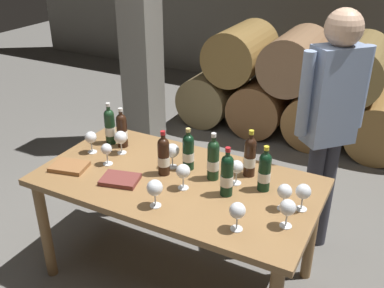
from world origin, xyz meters
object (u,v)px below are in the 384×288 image
(dining_table, at_px, (177,192))
(wine_glass_7, at_px, (288,208))
(leather_ledger, at_px, (120,180))
(wine_glass_3, at_px, (237,211))
(wine_glass_2, at_px, (183,172))
(wine_glass_9, at_px, (107,150))
(wine_bottle_3, at_px, (265,171))
(wine_bottle_7, at_px, (213,159))
(wine_glass_4, at_px, (285,192))
(wine_glass_8, at_px, (172,151))
(wine_glass_10, at_px, (91,138))
(wine_glass_1, at_px, (155,188))
(wine_bottle_5, at_px, (110,126))
(wine_bottle_6, at_px, (250,156))
(wine_bottle_1, at_px, (164,156))
(sommelier_presenting, at_px, (331,115))
(wine_bottle_0, at_px, (227,175))
(wine_bottle_4, at_px, (122,130))
(wine_glass_0, at_px, (303,192))
(wine_glass_6, at_px, (237,168))
(wine_glass_5, at_px, (121,138))
(tasting_notebook, at_px, (69,167))
(wine_bottle_2, at_px, (189,151))

(dining_table, height_order, wine_glass_7, wine_glass_7)
(leather_ledger, bearing_deg, wine_glass_3, -21.42)
(dining_table, bearing_deg, wine_glass_2, -39.89)
(wine_glass_2, distance_m, wine_glass_9, 0.57)
(wine_glass_9, height_order, leather_ledger, wine_glass_9)
(wine_bottle_3, relative_size, wine_glass_2, 1.79)
(wine_bottle_7, bearing_deg, wine_glass_4, -12.86)
(wine_glass_8, height_order, wine_glass_10, wine_glass_8)
(wine_glass_1, xyz_separation_m, wine_glass_4, (0.63, 0.30, -0.01))
(wine_bottle_3, xyz_separation_m, wine_glass_2, (-0.42, -0.21, -0.01))
(wine_glass_2, height_order, wine_glass_8, wine_glass_8)
(wine_bottle_5, height_order, wine_glass_7, wine_bottle_5)
(wine_bottle_6, xyz_separation_m, wine_glass_2, (-0.28, -0.32, -0.02))
(wine_bottle_1, relative_size, sommelier_presenting, 0.17)
(leather_ledger, bearing_deg, wine_bottle_0, 1.13)
(wine_bottle_4, relative_size, wine_glass_1, 1.74)
(wine_bottle_3, xyz_separation_m, wine_glass_0, (0.25, -0.09, -0.01))
(wine_glass_2, relative_size, sommelier_presenting, 0.09)
(dining_table, distance_m, wine_bottle_3, 0.56)
(wine_bottle_7, bearing_deg, leather_ledger, -148.43)
(wine_glass_8, bearing_deg, wine_glass_9, -157.57)
(wine_glass_6, bearing_deg, wine_glass_2, -142.62)
(wine_glass_5, bearing_deg, wine_glass_10, -155.28)
(wine_glass_4, bearing_deg, wine_bottle_6, 139.95)
(wine_glass_2, bearing_deg, tasting_notebook, -169.99)
(wine_glass_5, bearing_deg, wine_glass_9, -86.60)
(wine_bottle_7, relative_size, wine_glass_9, 2.09)
(wine_bottle_6, bearing_deg, wine_bottle_1, -153.98)
(wine_bottle_6, xyz_separation_m, wine_glass_7, (0.35, -0.39, -0.02))
(wine_bottle_6, height_order, wine_glass_10, wine_bottle_6)
(wine_glass_6, bearing_deg, wine_bottle_7, -175.57)
(wine_glass_0, height_order, wine_glass_9, wine_glass_0)
(wine_glass_0, bearing_deg, wine_glass_5, 176.25)
(wine_bottle_1, height_order, wine_glass_10, wine_bottle_1)
(wine_bottle_3, distance_m, wine_bottle_7, 0.31)
(wine_bottle_2, relative_size, leather_ledger, 1.26)
(sommelier_presenting, bearing_deg, wine_bottle_5, -158.69)
(wine_glass_0, xyz_separation_m, wine_glass_6, (-0.42, 0.08, -0.00))
(wine_bottle_5, relative_size, wine_glass_7, 1.90)
(tasting_notebook, bearing_deg, wine_glass_7, -10.56)
(wine_glass_2, xyz_separation_m, wine_glass_4, (0.58, 0.07, -0.00))
(wine_bottle_6, height_order, wine_glass_7, wine_bottle_6)
(wine_glass_0, xyz_separation_m, sommelier_presenting, (-0.03, 0.71, 0.17))
(wine_bottle_2, distance_m, wine_glass_9, 0.53)
(wine_glass_7, bearing_deg, wine_glass_2, 173.57)
(wine_bottle_4, height_order, wine_glass_9, wine_bottle_4)
(wine_glass_1, distance_m, wine_glass_2, 0.23)
(wine_glass_10, bearing_deg, wine_bottle_6, 11.51)
(wine_bottle_5, height_order, wine_glass_4, wine_bottle_5)
(wine_bottle_6, bearing_deg, dining_table, -145.64)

